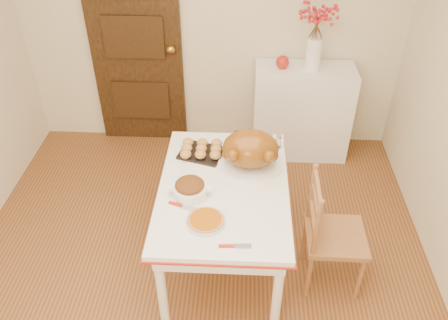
# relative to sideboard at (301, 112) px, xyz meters

# --- Properties ---
(floor) EXTENTS (3.50, 4.00, 0.00)m
(floor) POSITION_rel_sideboard_xyz_m (-0.86, -1.78, -0.45)
(floor) COLOR #5C2F18
(floor) RESTS_ON ground
(wall_back) EXTENTS (3.50, 0.00, 2.50)m
(wall_back) POSITION_rel_sideboard_xyz_m (-0.86, 0.22, 0.80)
(wall_back) COLOR beige
(wall_back) RESTS_ON ground
(door_back) EXTENTS (0.85, 0.06, 2.06)m
(door_back) POSITION_rel_sideboard_xyz_m (-1.56, 0.19, 0.58)
(door_back) COLOR black
(door_back) RESTS_ON ground
(sideboard) EXTENTS (0.90, 0.40, 0.90)m
(sideboard) POSITION_rel_sideboard_xyz_m (0.00, 0.00, 0.00)
(sideboard) COLOR white
(sideboard) RESTS_ON floor
(kitchen_table) EXTENTS (0.87, 1.27, 0.76)m
(kitchen_table) POSITION_rel_sideboard_xyz_m (-0.66, -1.47, -0.07)
(kitchen_table) COLOR white
(kitchen_table) RESTS_ON floor
(chair_oak) EXTENTS (0.41, 0.41, 0.91)m
(chair_oak) POSITION_rel_sideboard_xyz_m (0.10, -1.58, 0.00)
(chair_oak) COLOR brown
(chair_oak) RESTS_ON floor
(berry_vase) EXTENTS (0.31, 0.31, 0.59)m
(berry_vase) POSITION_rel_sideboard_xyz_m (0.05, 0.00, 0.75)
(berry_vase) COLOR white
(berry_vase) RESTS_ON sideboard
(apple) EXTENTS (0.12, 0.12, 0.12)m
(apple) POSITION_rel_sideboard_xyz_m (-0.22, 0.00, 0.51)
(apple) COLOR #A82112
(apple) RESTS_ON sideboard
(turkey_platter) EXTENTS (0.47, 0.39, 0.28)m
(turkey_platter) POSITION_rel_sideboard_xyz_m (-0.49, -1.26, 0.45)
(turkey_platter) COLOR brown
(turkey_platter) RESTS_ON kitchen_table
(pumpkin_pie) EXTENTS (0.24, 0.24, 0.05)m
(pumpkin_pie) POSITION_rel_sideboard_xyz_m (-0.76, -1.82, 0.34)
(pumpkin_pie) COLOR #9A4D06
(pumpkin_pie) RESTS_ON kitchen_table
(stuffing_dish) EXTENTS (0.34, 0.30, 0.11)m
(stuffing_dish) POSITION_rel_sideboard_xyz_m (-0.88, -1.57, 0.37)
(stuffing_dish) COLOR #572F10
(stuffing_dish) RESTS_ON kitchen_table
(rolls_tray) EXTENTS (0.35, 0.31, 0.08)m
(rolls_tray) POSITION_rel_sideboard_xyz_m (-0.84, -1.13, 0.35)
(rolls_tray) COLOR gold
(rolls_tray) RESTS_ON kitchen_table
(pie_server) EXTENTS (0.19, 0.06, 0.01)m
(pie_server) POSITION_rel_sideboard_xyz_m (-0.57, -2.00, 0.32)
(pie_server) COLOR silver
(pie_server) RESTS_ON kitchen_table
(carving_knife) EXTENTS (0.26, 0.14, 0.01)m
(carving_knife) POSITION_rel_sideboard_xyz_m (-0.88, -1.69, 0.32)
(carving_knife) COLOR silver
(carving_knife) RESTS_ON kitchen_table
(drinking_glass) EXTENTS (0.08, 0.08, 0.12)m
(drinking_glass) POSITION_rel_sideboard_xyz_m (-0.58, -1.02, 0.37)
(drinking_glass) COLOR white
(drinking_glass) RESTS_ON kitchen_table
(shaker_pair) EXTENTS (0.11, 0.06, 0.10)m
(shaker_pair) POSITION_rel_sideboard_xyz_m (-0.32, -1.01, 0.36)
(shaker_pair) COLOR white
(shaker_pair) RESTS_ON kitchen_table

